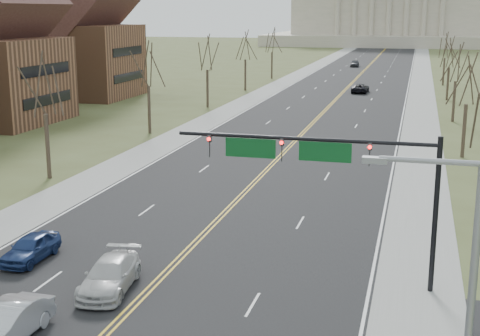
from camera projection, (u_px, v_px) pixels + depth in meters
The scene contains 25 objects.
road at pixel (355, 80), 124.43m from camera, with size 20.00×380.00×0.01m, color black.
cross_road at pixel (107, 332), 26.62m from camera, with size 120.00×14.00×0.01m, color black.
sidewalk_left at pixel (292, 78), 127.44m from camera, with size 4.00×380.00×0.03m, color gray.
sidewalk_right at pixel (422, 81), 121.42m from camera, with size 4.00×380.00×0.03m, color gray.
center_line at pixel (355, 80), 124.43m from camera, with size 0.42×380.00×0.01m, color gold.
edge_line_left at pixel (303, 78), 126.89m from camera, with size 0.15×380.00×0.01m, color silver.
edge_line_right at pixel (409, 81), 121.97m from camera, with size 0.15×380.00×0.01m, color silver.
capitol at pixel (392, 6), 252.75m from camera, with size 90.00×60.00×50.00m.
signal_mast at pixel (324, 162), 30.49m from camera, with size 12.12×0.44×7.20m.
street_light at pixel (459, 311), 16.59m from camera, with size 2.90×0.25×9.07m.
tree_l_0 at pixel (44, 88), 49.61m from camera, with size 3.96×3.96×9.00m.
tree_r_1 at pixel (468, 82), 56.97m from camera, with size 3.74×3.74×8.50m.
tree_l_1 at pixel (148, 67), 68.42m from camera, with size 3.96×3.96×9.00m.
tree_r_2 at pixel (457, 65), 75.78m from camera, with size 3.74×3.74×8.50m.
tree_l_2 at pixel (207, 55), 87.23m from camera, with size 3.96×3.96×9.00m.
tree_r_3 at pixel (450, 54), 94.59m from camera, with size 3.74×3.74×8.50m.
tree_l_3 at pixel (245, 47), 106.04m from camera, with size 3.96×3.96×9.00m.
tree_r_4 at pixel (445, 47), 113.40m from camera, with size 3.74×3.74×8.50m.
tree_l_4 at pixel (272, 41), 124.85m from camera, with size 3.96×3.96×9.00m.
bldg_left_far at pixel (73, 32), 97.92m from camera, with size 17.10×14.28×23.25m.
car_sb_inner_lead at pixel (8, 323), 25.74m from camera, with size 1.56×4.48×1.48m, color #B5B7BD.
car_sb_inner_second at pixel (110, 275), 30.51m from camera, with size 1.99×4.90×1.42m, color #B9B9B9.
car_sb_outer_second at pixel (31, 248), 34.14m from camera, with size 1.61×3.99×1.36m, color navy.
car_far_nb at pixel (360, 88), 104.52m from camera, with size 2.33×5.04×1.40m, color black.
car_far_sb at pixel (355, 63), 153.02m from camera, with size 1.85×4.60×1.57m, color #424348.
Camera 1 is at (11.42, -16.21, 12.50)m, focal length 50.00 mm.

